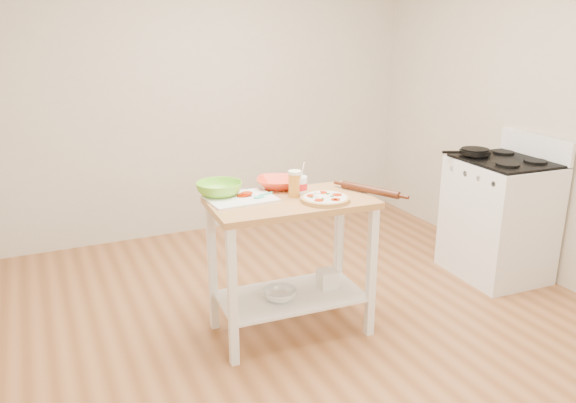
# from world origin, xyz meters

# --- Properties ---
(room_shell) EXTENTS (4.04, 4.54, 2.74)m
(room_shell) POSITION_xyz_m (0.00, 0.00, 1.35)
(room_shell) COLOR #9D633A
(room_shell) RESTS_ON ground
(prep_island) EXTENTS (1.02, 0.59, 0.90)m
(prep_island) POSITION_xyz_m (-0.17, 0.14, 0.64)
(prep_island) COLOR #B37F49
(prep_island) RESTS_ON ground
(gas_stove) EXTENTS (0.64, 0.74, 1.11)m
(gas_stove) POSITION_xyz_m (1.69, 0.26, 0.47)
(gas_stove) COLOR white
(gas_stove) RESTS_ON ground
(skillet) EXTENTS (0.36, 0.24, 0.03)m
(skillet) POSITION_xyz_m (1.55, 0.44, 0.98)
(skillet) COLOR black
(skillet) RESTS_ON gas_stove
(pizza) EXTENTS (0.30, 0.30, 0.05)m
(pizza) POSITION_xyz_m (0.01, 0.02, 0.92)
(pizza) COLOR tan
(pizza) RESTS_ON prep_island
(cutting_board) EXTENTS (0.41, 0.32, 0.04)m
(cutting_board) POSITION_xyz_m (-0.45, 0.27, 0.91)
(cutting_board) COLOR white
(cutting_board) RESTS_ON prep_island
(spatula) EXTENTS (0.14, 0.08, 0.01)m
(spatula) POSITION_xyz_m (-0.31, 0.24, 0.92)
(spatula) COLOR #40C0A3
(spatula) RESTS_ON cutting_board
(knife) EXTENTS (0.27, 0.03, 0.01)m
(knife) POSITION_xyz_m (-0.52, 0.43, 0.92)
(knife) COLOR silver
(knife) RESTS_ON cutting_board
(orange_bowl) EXTENTS (0.37, 0.37, 0.07)m
(orange_bowl) POSITION_xyz_m (-0.14, 0.40, 0.93)
(orange_bowl) COLOR red
(orange_bowl) RESTS_ON prep_island
(green_bowl) EXTENTS (0.32, 0.32, 0.09)m
(green_bowl) POSITION_xyz_m (-0.54, 0.39, 0.94)
(green_bowl) COLOR #7AD333
(green_bowl) RESTS_ON prep_island
(beer_pint) EXTENTS (0.08, 0.08, 0.16)m
(beer_pint) POSITION_xyz_m (-0.12, 0.19, 0.98)
(beer_pint) COLOR orange
(beer_pint) RESTS_ON prep_island
(yogurt_tub) EXTENTS (0.10, 0.10, 0.21)m
(yogurt_tub) POSITION_xyz_m (-0.08, 0.20, 0.96)
(yogurt_tub) COLOR white
(yogurt_tub) RESTS_ON prep_island
(rolling_pin) EXTENTS (0.22, 0.39, 0.05)m
(rolling_pin) POSITION_xyz_m (0.33, 0.04, 0.92)
(rolling_pin) COLOR #4E2312
(rolling_pin) RESTS_ON prep_island
(shelf_glass_bowl) EXTENTS (0.29, 0.29, 0.07)m
(shelf_glass_bowl) POSITION_xyz_m (-0.26, 0.11, 0.29)
(shelf_glass_bowl) COLOR silver
(shelf_glass_bowl) RESTS_ON prep_island
(shelf_bin) EXTENTS (0.12, 0.12, 0.12)m
(shelf_bin) POSITION_xyz_m (0.10, 0.14, 0.32)
(shelf_bin) COLOR white
(shelf_bin) RESTS_ON prep_island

